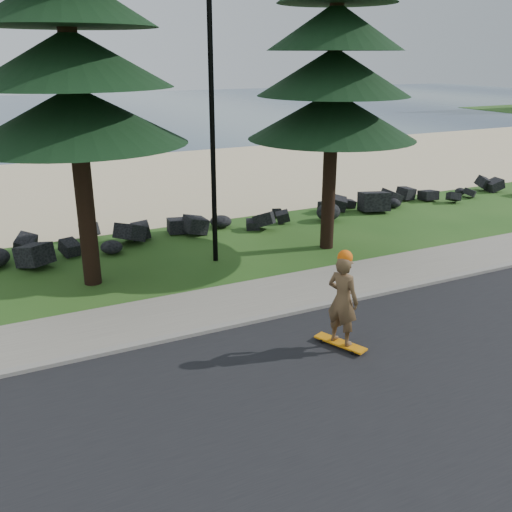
{
  "coord_description": "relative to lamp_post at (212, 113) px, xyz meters",
  "views": [
    {
      "loc": [
        -5.7,
        -11.14,
        5.6
      ],
      "look_at": [
        -0.27,
        0.0,
        1.19
      ],
      "focal_mm": 40.0,
      "sensor_mm": 36.0,
      "label": 1
    }
  ],
  "objects": [
    {
      "name": "beach_sand",
      "position": [
        0.0,
        11.3,
        -4.13
      ],
      "size": [
        160.0,
        15.0,
        0.01
      ],
      "primitive_type": "cube",
      "color": "beige",
      "rests_on": "ground"
    },
    {
      "name": "kerb",
      "position": [
        0.0,
        -4.1,
        -4.08
      ],
      "size": [
        160.0,
        0.2,
        0.1
      ],
      "primitive_type": "cube",
      "color": "gray",
      "rests_on": "ground"
    },
    {
      "name": "seawall_boulders",
      "position": [
        0.0,
        2.4,
        -4.13
      ],
      "size": [
        60.0,
        2.4,
        1.1
      ],
      "primitive_type": null,
      "color": "black",
      "rests_on": "ground"
    },
    {
      "name": "road",
      "position": [
        0.0,
        -7.7,
        -4.12
      ],
      "size": [
        160.0,
        7.0,
        0.02
      ],
      "primitive_type": "cube",
      "color": "black",
      "rests_on": "ground"
    },
    {
      "name": "ground",
      "position": [
        0.0,
        -3.2,
        -4.13
      ],
      "size": [
        160.0,
        160.0,
        0.0
      ],
      "primitive_type": "plane",
      "color": "#214B17",
      "rests_on": "ground"
    },
    {
      "name": "sidewalk",
      "position": [
        0.0,
        -3.0,
        -4.09
      ],
      "size": [
        160.0,
        2.0,
        0.08
      ],
      "primitive_type": "cube",
      "color": "gray",
      "rests_on": "ground"
    },
    {
      "name": "skateboarder",
      "position": [
        0.31,
        -5.9,
        -3.1
      ],
      "size": [
        0.69,
        1.13,
        2.06
      ],
      "rotation": [
        0.0,
        0.0,
        1.97
      ],
      "color": "orange",
      "rests_on": "ground"
    },
    {
      "name": "lamp_post",
      "position": [
        0.0,
        0.0,
        0.0
      ],
      "size": [
        0.25,
        0.14,
        8.14
      ],
      "color": "black",
      "rests_on": "ground"
    },
    {
      "name": "ocean",
      "position": [
        0.0,
        47.8,
        -4.13
      ],
      "size": [
        160.0,
        58.0,
        0.01
      ],
      "primitive_type": "cube",
      "color": "#354B65",
      "rests_on": "ground"
    }
  ]
}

